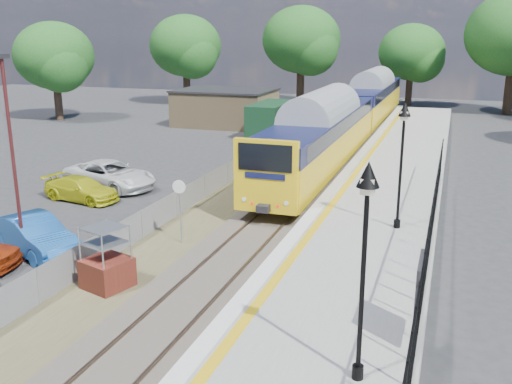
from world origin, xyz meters
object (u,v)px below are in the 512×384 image
at_px(brick_plinth, 106,259).
at_px(train, 353,111).
at_px(victorian_lamp_south, 366,222).
at_px(carpark_lamp, 12,148).
at_px(speed_sign, 180,202).
at_px(car_white, 110,175).
at_px(car_yellow, 81,189).
at_px(car_blue, 34,235).
at_px(victorian_lamp_north, 403,136).

bearing_deg(brick_plinth, train, 83.86).
relative_size(victorian_lamp_south, carpark_lamp, 0.64).
bearing_deg(speed_sign, car_white, 133.89).
bearing_deg(car_white, victorian_lamp_south, -119.47).
height_order(victorian_lamp_south, carpark_lamp, carpark_lamp).
relative_size(speed_sign, car_white, 0.49).
distance_m(car_yellow, car_white, 2.37).
height_order(car_yellow, car_white, car_white).
distance_m(car_blue, car_white, 9.13).
distance_m(victorian_lamp_south, car_white, 21.05).
bearing_deg(victorian_lamp_south, car_white, 136.87).
bearing_deg(brick_plinth, carpark_lamp, 166.57).
relative_size(brick_plinth, carpark_lamp, 0.29).
bearing_deg(car_blue, car_white, 39.50).
bearing_deg(victorian_lamp_south, carpark_lamp, 159.57).
distance_m(victorian_lamp_south, train, 31.60).
distance_m(speed_sign, carpark_lamp, 6.08).
xyz_separation_m(victorian_lamp_north, carpark_lamp, (-12.32, -5.34, -0.23)).
relative_size(speed_sign, carpark_lamp, 0.36).
relative_size(brick_plinth, car_white, 0.40).
bearing_deg(car_white, car_yellow, -168.10).
bearing_deg(brick_plinth, car_yellow, 129.79).
height_order(car_blue, car_yellow, car_blue).
bearing_deg(victorian_lamp_south, car_yellow, 142.17).
xyz_separation_m(car_blue, car_yellow, (-2.58, 6.41, -0.14)).
xyz_separation_m(train, car_yellow, (-9.71, -19.25, -1.77)).
relative_size(victorian_lamp_north, train, 0.11).
bearing_deg(carpark_lamp, victorian_lamp_north, 23.44).
relative_size(victorian_lamp_north, brick_plinth, 2.22).
bearing_deg(brick_plinth, speed_sign, 84.07).
bearing_deg(train, victorian_lamp_north, -75.87).
xyz_separation_m(victorian_lamp_north, speed_sign, (-7.80, -2.03, -2.59)).
relative_size(train, brick_plinth, 19.68).
bearing_deg(victorian_lamp_south, victorian_lamp_north, 91.15).
bearing_deg(victorian_lamp_south, car_blue, 156.86).
xyz_separation_m(car_blue, car_white, (-2.51, 8.78, 0.01)).
bearing_deg(car_blue, car_yellow, 45.48).
height_order(brick_plinth, car_blue, brick_plinth).
height_order(speed_sign, carpark_lamp, carpark_lamp).
distance_m(victorian_lamp_south, speed_sign, 11.59).
height_order(victorian_lamp_north, brick_plinth, victorian_lamp_north).
height_order(train, car_blue, train).
bearing_deg(carpark_lamp, speed_sign, 36.23).
xyz_separation_m(victorian_lamp_north, brick_plinth, (-8.24, -6.31, -3.30)).
height_order(brick_plinth, car_yellow, brick_plinth).
relative_size(brick_plinth, car_blue, 0.48).
distance_m(car_blue, car_yellow, 6.91).
bearing_deg(train, car_blue, -105.53).
bearing_deg(car_blue, speed_sign, -37.39).
bearing_deg(speed_sign, car_yellow, 146.87).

